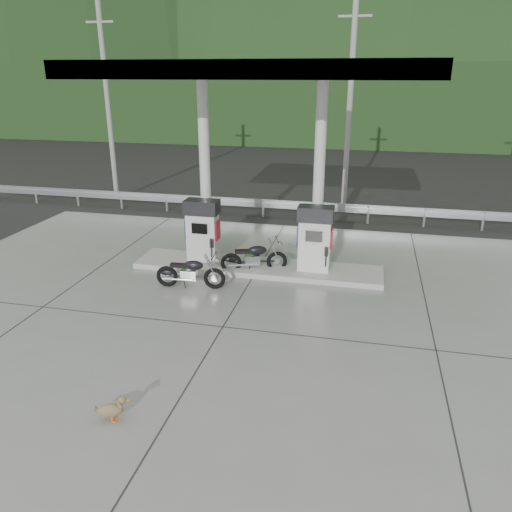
% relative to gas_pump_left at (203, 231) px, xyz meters
% --- Properties ---
extents(ground, '(160.00, 160.00, 0.00)m').
position_rel_gas_pump_left_xyz_m(ground, '(1.60, -2.50, -1.07)').
color(ground, black).
rests_on(ground, ground).
extents(forecourt_apron, '(18.00, 14.00, 0.02)m').
position_rel_gas_pump_left_xyz_m(forecourt_apron, '(1.60, -2.50, -1.06)').
color(forecourt_apron, slate).
rests_on(forecourt_apron, ground).
extents(pump_island, '(7.00, 1.40, 0.15)m').
position_rel_gas_pump_left_xyz_m(pump_island, '(1.60, 0.00, -0.98)').
color(pump_island, gray).
rests_on(pump_island, forecourt_apron).
extents(gas_pump_left, '(0.95, 0.55, 1.80)m').
position_rel_gas_pump_left_xyz_m(gas_pump_left, '(0.00, 0.00, 0.00)').
color(gas_pump_left, silver).
rests_on(gas_pump_left, pump_island).
extents(gas_pump_right, '(0.95, 0.55, 1.80)m').
position_rel_gas_pump_left_xyz_m(gas_pump_right, '(3.20, 0.00, 0.00)').
color(gas_pump_right, silver).
rests_on(gas_pump_right, pump_island).
extents(canopy_column_left, '(0.30, 0.30, 5.00)m').
position_rel_gas_pump_left_xyz_m(canopy_column_left, '(0.00, 0.40, 1.60)').
color(canopy_column_left, silver).
rests_on(canopy_column_left, pump_island).
extents(canopy_column_right, '(0.30, 0.30, 5.00)m').
position_rel_gas_pump_left_xyz_m(canopy_column_right, '(3.20, 0.40, 1.60)').
color(canopy_column_right, silver).
rests_on(canopy_column_right, pump_island).
extents(canopy_roof, '(8.50, 5.00, 0.40)m').
position_rel_gas_pump_left_xyz_m(canopy_roof, '(1.60, 0.00, 4.30)').
color(canopy_roof, white).
rests_on(canopy_roof, canopy_column_left).
extents(guardrail, '(26.00, 0.16, 1.42)m').
position_rel_gas_pump_left_xyz_m(guardrail, '(1.60, 5.50, -0.36)').
color(guardrail, '#A2A3AA').
rests_on(guardrail, ground).
extents(road, '(60.00, 7.00, 0.01)m').
position_rel_gas_pump_left_xyz_m(road, '(1.60, 9.00, -1.07)').
color(road, black).
rests_on(road, ground).
extents(utility_pole_a, '(0.22, 0.22, 8.00)m').
position_rel_gas_pump_left_xyz_m(utility_pole_a, '(-6.40, 7.00, 2.93)').
color(utility_pole_a, gray).
rests_on(utility_pole_a, ground).
extents(utility_pole_b, '(0.22, 0.22, 8.00)m').
position_rel_gas_pump_left_xyz_m(utility_pole_b, '(3.60, 7.00, 2.93)').
color(utility_pole_b, gray).
rests_on(utility_pole_b, ground).
extents(tree_band, '(80.00, 6.00, 6.00)m').
position_rel_gas_pump_left_xyz_m(tree_band, '(1.60, 27.50, 1.93)').
color(tree_band, black).
rests_on(tree_band, ground).
extents(forested_hills, '(100.00, 40.00, 140.00)m').
position_rel_gas_pump_left_xyz_m(forested_hills, '(1.60, 57.50, -1.07)').
color(forested_hills, black).
rests_on(forested_hills, ground).
extents(motorcycle_left, '(1.84, 1.09, 0.83)m').
position_rel_gas_pump_left_xyz_m(motorcycle_left, '(1.54, -0.17, -0.63)').
color(motorcycle_left, black).
rests_on(motorcycle_left, forecourt_apron).
extents(motorcycle_right, '(1.76, 0.71, 0.81)m').
position_rel_gas_pump_left_xyz_m(motorcycle_right, '(0.18, -1.59, -0.64)').
color(motorcycle_right, black).
rests_on(motorcycle_right, forecourt_apron).
extents(duck, '(0.54, 0.30, 0.37)m').
position_rel_gas_pump_left_xyz_m(duck, '(0.72, -6.93, -0.86)').
color(duck, brown).
rests_on(duck, forecourt_apron).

